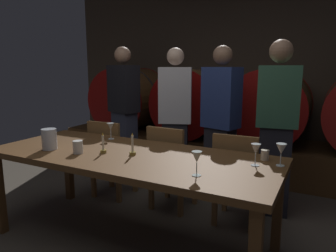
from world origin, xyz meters
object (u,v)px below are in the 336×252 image
chair_left (110,155)px  wine_glass_far_left (111,127)px  guest_center_left (175,118)px  cup_left (78,147)px  wine_barrel_center_left (193,103)px  candle_right (133,149)px  wine_barrel_far_left (130,99)px  wine_barrel_center_right (270,107)px  wine_glass_far_right (281,150)px  chair_right (237,175)px  pitcher (49,139)px  dining_table (130,162)px  candle_left (103,148)px  wine_glass_center_right (256,150)px  guest_center_right (221,122)px  guest_far_right (276,128)px  guest_far_left (124,113)px  cup_right (265,155)px  wine_glass_center_left (197,158)px  chair_center (170,164)px

chair_left → wine_glass_far_left: (0.27, -0.32, 0.40)m
guest_center_left → cup_left: guest_center_left is taller
wine_barrel_center_left → candle_right: size_ratio=5.41×
wine_barrel_far_left → wine_barrel_center_right: 2.21m
wine_barrel_center_right → wine_glass_far_right: 2.03m
chair_right → pitcher: pitcher is taller
wine_barrel_far_left → dining_table: bearing=-55.9°
candle_left → wine_glass_center_right: bearing=11.2°
pitcher → wine_glass_far_right: bearing=13.1°
guest_center_right → guest_far_right: guest_far_right is taller
guest_center_left → candle_right: (0.27, -1.33, -0.04)m
wine_glass_center_right → wine_glass_far_right: bearing=25.7°
guest_center_right → candle_right: 1.31m
guest_far_right → candle_right: 1.45m
wine_barrel_far_left → wine_glass_far_left: bearing=-60.9°
wine_barrel_far_left → guest_far_left: 1.09m
chair_left → candle_right: candle_right is taller
guest_center_left → dining_table: bearing=78.6°
chair_left → wine_glass_center_right: wine_glass_center_right is taller
wine_barrel_center_left → cup_right: bearing=-53.7°
wine_barrel_center_right → candle_left: size_ratio=5.77×
wine_barrel_far_left → chair_right: 2.72m
guest_center_left → cup_right: 1.58m
guest_center_left → wine_glass_center_right: bearing=114.7°
wine_barrel_center_right → cup_right: (0.29, -1.89, -0.13)m
chair_left → wine_glass_far_right: bearing=164.6°
wine_barrel_center_right → pitcher: (-1.40, -2.41, -0.08)m
wine_barrel_far_left → wine_barrel_center_left: same height
wine_glass_center_left → wine_glass_center_right: bearing=52.9°
wine_barrel_center_right → cup_left: size_ratio=9.46×
candle_right → pitcher: bearing=-166.6°
chair_left → wine_glass_far_right: wine_glass_far_right is taller
chair_center → candle_right: candle_right is taller
guest_far_right → chair_left: bearing=4.7°
chair_left → guest_far_left: bearing=-71.6°
wine_barrel_center_left → candle_left: (0.18, -2.29, -0.13)m
chair_center → cup_right: chair_center is taller
candle_left → wine_glass_center_right: 1.20m
pitcher → cup_left: size_ratio=1.69×
wine_barrel_center_left → candle_right: (0.42, -2.24, -0.12)m
candle_left → wine_glass_center_left: bearing=-9.7°
guest_center_right → cup_left: bearing=78.7°
chair_left → cup_right: 1.80m
guest_center_left → candle_right: bearing=80.2°
chair_center → guest_center_left: guest_center_left is taller
candle_right → cup_left: candle_right is taller
dining_table → guest_far_left: (-0.95, 1.27, 0.18)m
wine_barrel_center_left → guest_center_left: size_ratio=0.59×
candle_left → cup_left: candle_left is taller
wine_barrel_center_left → cup_left: 2.40m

